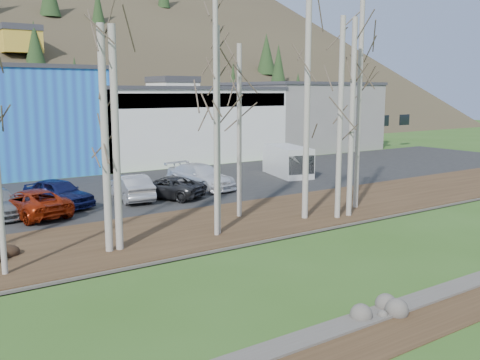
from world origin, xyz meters
TOP-DOWN VIEW (x-y plane):
  - ground at (0.00, 0.00)m, footprint 200.00×200.00m
  - dirt_strip at (0.00, 2.10)m, footprint 80.00×1.80m
  - near_bank_rocks at (0.00, 3.10)m, footprint 80.00×0.80m
  - river at (0.00, 7.20)m, footprint 80.00×8.00m
  - far_bank_rocks at (0.00, 11.30)m, footprint 80.00×0.80m
  - far_bank at (0.00, 14.50)m, footprint 80.00×7.00m
  - parking_lot at (0.00, 25.00)m, footprint 80.00×14.00m
  - building_white at (12.00, 38.98)m, footprint 18.36×12.24m
  - building_grey at (28.00, 39.00)m, footprint 14.28×12.24m
  - birch_2 at (-4.21, 13.08)m, footprint 0.29×0.29m
  - birch_4 at (0.74, 12.93)m, footprint 0.29×0.29m
  - birch_5 at (3.39, 15.10)m, footprint 0.23×0.23m
  - birch_6 at (0.56, 12.71)m, footprint 0.21×0.21m
  - birch_7 at (5.85, 12.92)m, footprint 0.29×0.29m
  - birch_8 at (8.05, 12.07)m, footprint 0.26×0.26m
  - birch_9 at (9.79, 13.25)m, footprint 0.26×0.26m
  - birch_10 at (7.25, 12.07)m, footprint 0.26×0.26m
  - birch_11 at (-3.78, 13.08)m, footprint 0.29×0.29m
  - car_2 at (-5.24, 21.03)m, footprint 3.29×5.38m
  - car_4 at (-3.48, 22.49)m, footprint 3.30×4.88m
  - car_5 at (0.54, 22.04)m, footprint 2.11×4.69m
  - car_6 at (2.54, 21.43)m, footprint 4.07×5.06m
  - car_7 at (5.73, 22.96)m, footprint 3.04×5.68m
  - van_white at (13.79, 23.78)m, footprint 3.36×5.35m

SIDE VIEW (x-z plane):
  - ground at x=0.00m, z-range 0.00..0.00m
  - near_bank_rocks at x=0.00m, z-range -0.25..0.25m
  - river at x=0.00m, z-range -0.45..0.45m
  - far_bank_rocks at x=0.00m, z-range -0.23..0.23m
  - dirt_strip at x=0.00m, z-range 0.00..0.03m
  - parking_lot at x=0.00m, z-range 0.00..0.14m
  - far_bank at x=0.00m, z-range 0.00..0.15m
  - car_6 at x=2.54m, z-range 0.14..1.42m
  - car_2 at x=-5.24m, z-range 0.14..1.53m
  - car_5 at x=0.54m, z-range 0.14..1.63m
  - car_4 at x=-3.48m, z-range 0.14..1.68m
  - car_7 at x=5.73m, z-range 0.14..1.71m
  - van_white at x=13.79m, z-range 0.14..2.31m
  - building_white at x=12.00m, z-range 0.01..6.81m
  - building_grey at x=28.00m, z-range 0.01..7.31m
  - birch_5 at x=3.39m, z-range 0.15..8.64m
  - birch_2 at x=-4.21m, z-range 0.15..8.86m
  - birch_11 at x=-3.78m, z-range 0.15..8.86m
  - birch_4 at x=0.74m, z-range 0.15..9.10m
  - birch_8 at x=8.05m, z-range 0.15..9.89m
  - birch_10 at x=7.25m, z-range 0.15..9.89m
  - birch_6 at x=0.56m, z-range 0.15..10.60m
  - birch_7 at x=5.85m, z-range 0.15..10.83m
  - birch_9 at x=9.79m, z-range 0.15..12.17m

